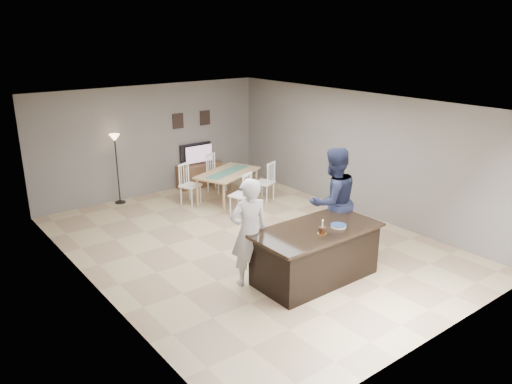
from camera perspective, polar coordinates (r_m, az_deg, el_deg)
floor at (r=9.75m, az=-0.75°, el=-5.88°), size 8.00×8.00×0.00m
room_shell at (r=9.19m, az=-0.79°, el=3.70°), size 8.00×8.00×8.00m
kitchen_island at (r=8.32m, az=6.78°, el=-7.00°), size 2.15×1.10×0.90m
tv_console at (r=13.22m, az=-6.46°, el=1.95°), size 1.20×0.40×0.60m
television at (r=13.13m, az=-6.71°, el=4.37°), size 0.91×0.12×0.53m
tv_screen_glow at (r=13.06m, az=-6.52°, el=4.34°), size 0.78×0.00×0.78m
picture_frames at (r=13.04m, az=-7.35°, el=8.23°), size 1.10×0.02×0.38m
doorway at (r=6.01m, az=-10.51°, el=-9.07°), size 0.00×2.10×2.65m
woman at (r=7.95m, az=-0.81°, el=-4.61°), size 0.73×0.55×1.79m
man at (r=9.10m, az=8.78°, el=-1.11°), size 1.08×0.90×2.00m
birthday_cake at (r=7.93m, az=7.58°, el=-4.36°), size 0.15×0.15×0.24m
plate_stack at (r=8.24m, az=9.42°, el=-3.83°), size 0.26×0.26×0.04m
dining_table at (r=11.84m, az=-3.26°, el=1.69°), size 2.07×2.22×0.97m
floor_lamp at (r=12.03m, az=-15.75°, el=4.63°), size 0.25×0.25×1.67m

